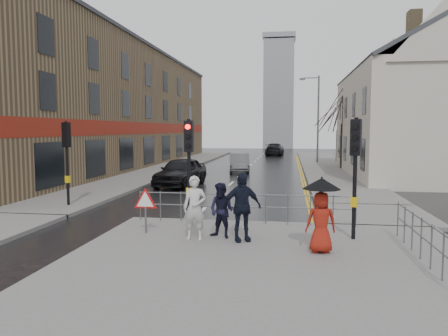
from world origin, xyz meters
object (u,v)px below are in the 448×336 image
(pedestrian_b, at_px, (222,210))
(car_mid, at_px, (239,163))
(car_parked, at_px, (181,172))
(pedestrian_d, at_px, (241,207))
(pedestrian_with_umbrella, at_px, (321,210))
(pedestrian_a, at_px, (195,208))

(pedestrian_b, height_order, car_mid, pedestrian_b)
(car_parked, distance_m, car_mid, 9.09)
(pedestrian_d, xyz_separation_m, car_parked, (-4.81, 12.25, -0.28))
(car_mid, bearing_deg, pedestrian_with_umbrella, -86.21)
(pedestrian_d, height_order, car_parked, pedestrian_d)
(pedestrian_b, xyz_separation_m, car_parked, (-4.22, 11.98, -0.11))
(pedestrian_with_umbrella, height_order, pedestrian_d, pedestrian_d)
(pedestrian_d, height_order, car_mid, pedestrian_d)
(pedestrian_with_umbrella, bearing_deg, pedestrian_d, 158.25)
(pedestrian_d, bearing_deg, car_mid, 74.78)
(pedestrian_b, bearing_deg, pedestrian_a, -136.09)
(car_parked, bearing_deg, pedestrian_with_umbrella, -55.15)
(pedestrian_a, xyz_separation_m, car_mid, (-1.16, 21.05, -0.35))
(pedestrian_d, relative_size, car_mid, 0.45)
(car_parked, bearing_deg, pedestrian_b, -63.54)
(car_mid, bearing_deg, pedestrian_a, -94.81)
(car_mid, bearing_deg, pedestrian_b, -92.80)
(pedestrian_with_umbrella, relative_size, pedestrian_d, 0.99)
(pedestrian_with_umbrella, distance_m, car_parked, 14.80)
(pedestrian_b, bearing_deg, car_mid, 116.85)
(pedestrian_b, bearing_deg, car_parked, 131.10)
(pedestrian_b, xyz_separation_m, pedestrian_d, (0.59, -0.28, 0.16))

